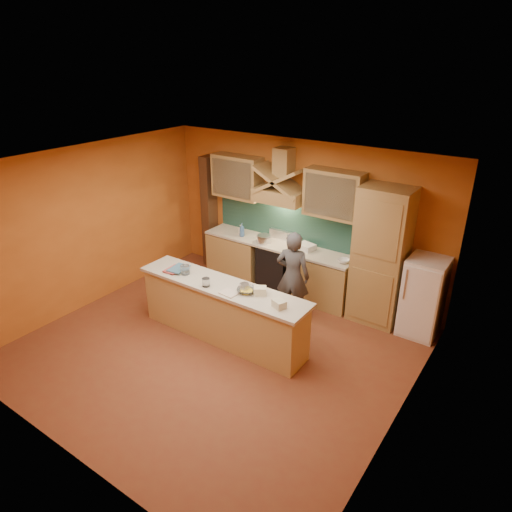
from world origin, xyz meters
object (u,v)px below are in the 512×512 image
Objects in this scene: person at (293,276)px; kitchen_scale at (244,288)px; stove at (277,266)px; mixing_bowl at (246,290)px; fridge at (423,297)px.

person reaches higher than kitchen_scale.
stove is 2.03m from kitchen_scale.
person reaches higher than mixing_bowl.
fridge reaches higher than mixing_bowl.
fridge is 2.80m from mixing_bowl.
person is at bearing 89.94° from kitchen_scale.
person is (0.78, -0.76, 0.33)m from stove.
fridge reaches higher than stove.
kitchen_scale is at bearing 157.73° from mixing_bowl.
fridge reaches higher than kitchen_scale.
stove is 8.25× the size of kitchen_scale.
stove is at bearing -57.94° from person.
fridge is 4.76× the size of mixing_bowl.
kitchen_scale is (-2.10, -1.86, 0.34)m from fridge.
person reaches higher than stove.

